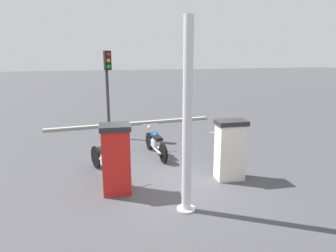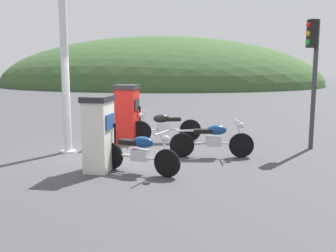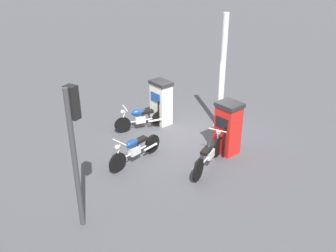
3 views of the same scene
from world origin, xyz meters
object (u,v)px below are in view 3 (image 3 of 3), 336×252
Objects in this scene: motorcycle_near_pump at (140,118)px; motorcycle_extra at (135,149)px; fuel_pump_far at (228,128)px; motorcycle_far_pump at (209,153)px; roadside_traffic_light at (74,134)px; fuel_pump_near at (161,102)px; canopy_support_pole at (222,75)px.

motorcycle_extra reaches higher than motorcycle_near_pump.
fuel_pump_far reaches higher than motorcycle_near_pump.
motorcycle_far_pump is at bearing 9.18° from fuel_pump_far.
motorcycle_near_pump is at bearing -92.96° from motorcycle_far_pump.
motorcycle_far_pump is at bearing 128.73° from motorcycle_extra.
roadside_traffic_light reaches higher than motorcycle_far_pump.
motorcycle_extra is at bearing -32.33° from fuel_pump_far.
fuel_pump_far is at bearing 147.67° from motorcycle_extra.
motorcycle_near_pump is at bearing -7.37° from fuel_pump_near.
roadside_traffic_light is at bearing -6.81° from motorcycle_far_pump.
motorcycle_far_pump is 3.16m from canopy_support_pole.
motorcycle_extra is (2.45, -1.55, -0.41)m from fuel_pump_far.
fuel_pump_near is at bearing -108.61° from motorcycle_far_pump.
fuel_pump_far is at bearing 176.57° from roadside_traffic_light.
motorcycle_extra is 4.04m from canopy_support_pole.
fuel_pump_far is at bearing 106.08° from motorcycle_near_pump.
canopy_support_pole reaches higher than fuel_pump_far.
roadside_traffic_light is (4.15, 2.82, 1.90)m from motorcycle_near_pump.
fuel_pump_near reaches higher than motorcycle_near_pump.
fuel_pump_far reaches higher than fuel_pump_near.
motorcycle_extra is (2.45, 1.45, -0.37)m from fuel_pump_near.
motorcycle_near_pump is at bearing -39.10° from canopy_support_pole.
motorcycle_extra is 3.45m from roadside_traffic_light.
motorcycle_near_pump is (0.90, -3.12, -0.40)m from fuel_pump_far.
fuel_pump_near is 0.88× the size of motorcycle_near_pump.
roadside_traffic_light is 0.85× the size of canopy_support_pole.
fuel_pump_near is at bearing -90.00° from fuel_pump_far.
motorcycle_far_pump is 1.00× the size of motorcycle_extra.
roadside_traffic_light is at bearing 28.15° from fuel_pump_near.
roadside_traffic_light is at bearing 34.19° from motorcycle_near_pump.
roadside_traffic_light is (5.04, 2.70, 1.53)m from fuel_pump_near.
motorcycle_far_pump is at bearing 32.37° from canopy_support_pole.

